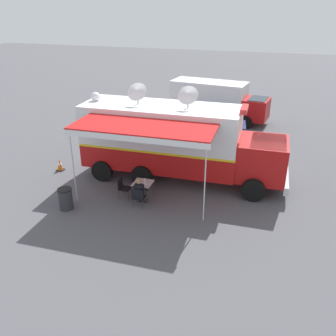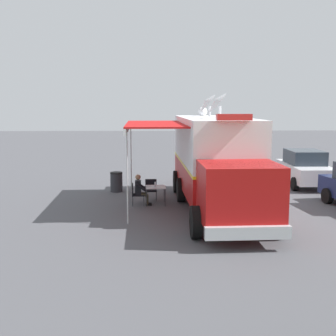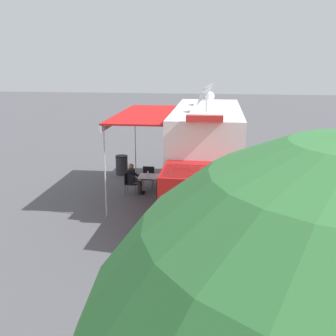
{
  "view_description": "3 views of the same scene",
  "coord_description": "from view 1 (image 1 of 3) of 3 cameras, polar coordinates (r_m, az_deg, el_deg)",
  "views": [
    {
      "loc": [
        15.08,
        5.12,
        7.75
      ],
      "look_at": [
        1.36,
        0.78,
        1.11
      ],
      "focal_mm": 38.7,
      "sensor_mm": 36.0,
      "label": 1
    },
    {
      "loc": [
        2.43,
        17.02,
        4.0
      ],
      "look_at": [
        1.85,
        0.95,
        1.64
      ],
      "focal_mm": 46.08,
      "sensor_mm": 36.0,
      "label": 2
    },
    {
      "loc": [
        -0.8,
        16.42,
        5.37
      ],
      "look_at": [
        1.43,
        0.63,
        1.27
      ],
      "focal_mm": 45.98,
      "sensor_mm": 36.0,
      "label": 3
    }
  ],
  "objects": [
    {
      "name": "seated_responder",
      "position": [
        14.96,
        -4.45,
        -3.65
      ],
      "size": [
        0.67,
        0.56,
        1.25
      ],
      "color": "black",
      "rests_on": "ground"
    },
    {
      "name": "folding_table",
      "position": [
        15.48,
        -3.99,
        -2.51
      ],
      "size": [
        0.82,
        0.82,
        0.73
      ],
      "color": "silver",
      "rests_on": "ground"
    },
    {
      "name": "command_truck",
      "position": [
        16.73,
        1.31,
        4.45
      ],
      "size": [
        5.05,
        9.55,
        4.53
      ],
      "color": "#B71414",
      "rests_on": "ground"
    },
    {
      "name": "car_behind_truck",
      "position": [
        23.22,
        -6.34,
        7.39
      ],
      "size": [
        2.09,
        4.24,
        1.76
      ],
      "color": "silver",
      "rests_on": "ground"
    },
    {
      "name": "water_bottle",
      "position": [
        15.37,
        -3.68,
        -2.04
      ],
      "size": [
        0.07,
        0.07,
        0.22
      ],
      "color": "silver",
      "rests_on": "folding_table"
    },
    {
      "name": "lot_stripe",
      "position": [
        19.46,
        0.71,
        1.29
      ],
      "size": [
        0.25,
        4.8,
        0.01
      ],
      "primitive_type": "cube",
      "rotation": [
        0.0,
        0.0,
        0.03
      ],
      "color": "silver",
      "rests_on": "ground"
    },
    {
      "name": "traffic_cone",
      "position": [
        18.95,
        -16.68,
        0.44
      ],
      "size": [
        0.36,
        0.36,
        0.58
      ],
      "color": "black",
      "rests_on": "ground"
    },
    {
      "name": "trash_bin",
      "position": [
        15.33,
        -15.83,
        -4.69
      ],
      "size": [
        0.57,
        0.57,
        0.91
      ],
      "color": "#2D2D33",
      "rests_on": "ground"
    },
    {
      "name": "folding_chair_beside_table",
      "position": [
        15.71,
        -7.11,
        -2.88
      ],
      "size": [
        0.49,
        0.49,
        0.87
      ],
      "color": "black",
      "rests_on": "ground"
    },
    {
      "name": "car_far_corner",
      "position": [
        22.29,
        6.58,
        6.64
      ],
      "size": [
        2.45,
        4.41,
        1.76
      ],
      "color": "navy",
      "rests_on": "ground"
    },
    {
      "name": "folding_chair_at_table",
      "position": [
        14.87,
        -4.68,
        -4.45
      ],
      "size": [
        0.49,
        0.49,
        0.87
      ],
      "color": "black",
      "rests_on": "ground"
    },
    {
      "name": "support_truck",
      "position": [
        26.13,
        7.51,
        10.45
      ],
      "size": [
        3.02,
        7.01,
        2.7
      ],
      "color": "white",
      "rests_on": "ground"
    },
    {
      "name": "ground_plane",
      "position": [
        17.71,
        -1.06,
        -1.2
      ],
      "size": [
        100.0,
        100.0,
        0.0
      ],
      "primitive_type": "plane",
      "color": "#515156"
    }
  ]
}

